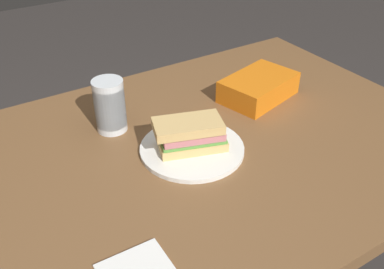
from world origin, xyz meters
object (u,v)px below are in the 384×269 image
object	(u,v)px
paper_plate	(192,149)
chip_bag	(258,87)
dining_table	(175,184)
plastic_cup_stack	(110,106)
sandwich	(191,134)

from	to	relation	value
paper_plate	chip_bag	distance (m)	0.35
chip_bag	paper_plate	bearing A→B (deg)	7.30
dining_table	paper_plate	distance (m)	0.11
paper_plate	plastic_cup_stack	world-z (taller)	plastic_cup_stack
sandwich	plastic_cup_stack	bearing A→B (deg)	-58.08
plastic_cup_stack	chip_bag	bearing A→B (deg)	170.64
dining_table	plastic_cup_stack	bearing A→B (deg)	-66.91
chip_bag	sandwich	bearing A→B (deg)	7.14
paper_plate	sandwich	size ratio (longest dim) A/B	1.33
sandwich	chip_bag	size ratio (longest dim) A/B	0.88
plastic_cup_stack	dining_table	bearing A→B (deg)	113.09
chip_bag	plastic_cup_stack	world-z (taller)	plastic_cup_stack
dining_table	plastic_cup_stack	size ratio (longest dim) A/B	10.28
dining_table	chip_bag	size ratio (longest dim) A/B	6.66
sandwich	chip_bag	world-z (taller)	sandwich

